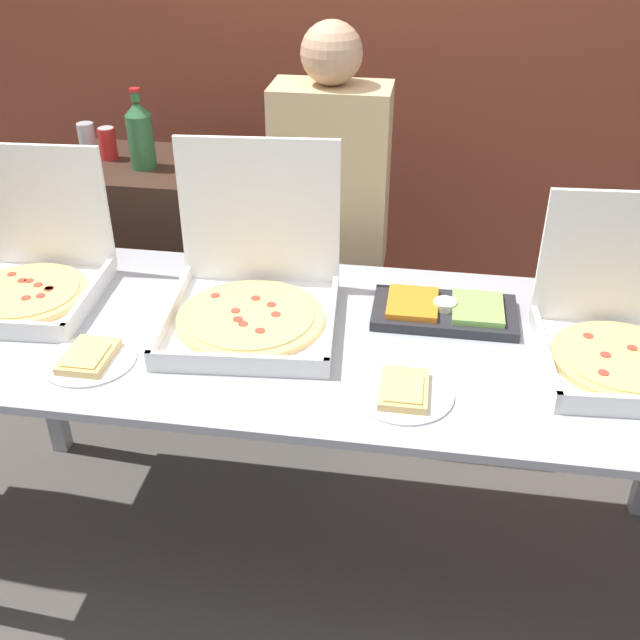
{
  "coord_description": "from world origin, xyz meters",
  "views": [
    {
      "loc": [
        0.27,
        -1.75,
        2.06
      ],
      "look_at": [
        0.0,
        0.0,
        0.96
      ],
      "focal_mm": 42.0,
      "sensor_mm": 36.0,
      "label": 1
    }
  ],
  "objects_px": {
    "paper_plate_front_center": "(404,391)",
    "pizza_box_near_right": "(621,335)",
    "paper_plate_front_left": "(89,358)",
    "soda_can_colored": "(108,143)",
    "person_guest_cap": "(330,245)",
    "soda_bottle": "(140,134)",
    "pizza_box_far_right": "(30,272)",
    "soda_can_silver": "(87,138)",
    "veggie_tray": "(444,311)",
    "pizza_box_far_left": "(253,291)"
  },
  "relations": [
    {
      "from": "pizza_box_near_right",
      "to": "soda_can_colored",
      "type": "height_order",
      "value": "pizza_box_near_right"
    },
    {
      "from": "pizza_box_far_left",
      "to": "paper_plate_front_center",
      "type": "height_order",
      "value": "pizza_box_far_left"
    },
    {
      "from": "pizza_box_far_right",
      "to": "soda_can_silver",
      "type": "relative_size",
      "value": 3.73
    },
    {
      "from": "paper_plate_front_left",
      "to": "soda_can_silver",
      "type": "xyz_separation_m",
      "value": [
        -0.49,
        1.18,
        0.19
      ]
    },
    {
      "from": "paper_plate_front_left",
      "to": "soda_bottle",
      "type": "height_order",
      "value": "soda_bottle"
    },
    {
      "from": "paper_plate_front_left",
      "to": "soda_can_silver",
      "type": "bearing_deg",
      "value": 112.56
    },
    {
      "from": "pizza_box_far_left",
      "to": "soda_can_colored",
      "type": "distance_m",
      "value": 1.15
    },
    {
      "from": "person_guest_cap",
      "to": "pizza_box_near_right",
      "type": "bearing_deg",
      "value": 141.79
    },
    {
      "from": "soda_can_colored",
      "to": "person_guest_cap",
      "type": "height_order",
      "value": "person_guest_cap"
    },
    {
      "from": "paper_plate_front_left",
      "to": "veggie_tray",
      "type": "distance_m",
      "value": 1.01
    },
    {
      "from": "pizza_box_far_left",
      "to": "veggie_tray",
      "type": "bearing_deg",
      "value": 3.3
    },
    {
      "from": "pizza_box_far_right",
      "to": "paper_plate_front_center",
      "type": "bearing_deg",
      "value": -19.69
    },
    {
      "from": "pizza_box_near_right",
      "to": "person_guest_cap",
      "type": "distance_m",
      "value": 1.12
    },
    {
      "from": "pizza_box_near_right",
      "to": "pizza_box_far_right",
      "type": "distance_m",
      "value": 1.71
    },
    {
      "from": "pizza_box_far_right",
      "to": "paper_plate_front_left",
      "type": "bearing_deg",
      "value": -48.6
    },
    {
      "from": "soda_bottle",
      "to": "soda_can_silver",
      "type": "bearing_deg",
      "value": 157.26
    },
    {
      "from": "paper_plate_front_left",
      "to": "veggie_tray",
      "type": "xyz_separation_m",
      "value": [
        0.94,
        0.38,
        0.01
      ]
    },
    {
      "from": "paper_plate_front_center",
      "to": "paper_plate_front_left",
      "type": "bearing_deg",
      "value": 178.89
    },
    {
      "from": "veggie_tray",
      "to": "soda_can_silver",
      "type": "relative_size",
      "value": 3.37
    },
    {
      "from": "pizza_box_near_right",
      "to": "paper_plate_front_left",
      "type": "bearing_deg",
      "value": -174.17
    },
    {
      "from": "pizza_box_near_right",
      "to": "paper_plate_front_center",
      "type": "distance_m",
      "value": 0.61
    },
    {
      "from": "pizza_box_near_right",
      "to": "pizza_box_far_right",
      "type": "xyz_separation_m",
      "value": [
        -1.71,
        0.09,
        0.0
      ]
    },
    {
      "from": "pizza_box_near_right",
      "to": "person_guest_cap",
      "type": "xyz_separation_m",
      "value": [
        -0.87,
        0.69,
        -0.13
      ]
    },
    {
      "from": "veggie_tray",
      "to": "person_guest_cap",
      "type": "height_order",
      "value": "person_guest_cap"
    },
    {
      "from": "soda_bottle",
      "to": "paper_plate_front_left",
      "type": "bearing_deg",
      "value": -78.35
    },
    {
      "from": "pizza_box_far_right",
      "to": "soda_bottle",
      "type": "bearing_deg",
      "value": 79.03
    },
    {
      "from": "veggie_tray",
      "to": "paper_plate_front_left",
      "type": "bearing_deg",
      "value": -158.12
    },
    {
      "from": "paper_plate_front_left",
      "to": "soda_bottle",
      "type": "xyz_separation_m",
      "value": [
        -0.22,
        1.07,
        0.26
      ]
    },
    {
      "from": "soda_bottle",
      "to": "person_guest_cap",
      "type": "relative_size",
      "value": 0.18
    },
    {
      "from": "pizza_box_near_right",
      "to": "veggie_tray",
      "type": "xyz_separation_m",
      "value": [
        -0.46,
        0.14,
        -0.05
      ]
    },
    {
      "from": "paper_plate_front_left",
      "to": "soda_can_colored",
      "type": "height_order",
      "value": "soda_can_colored"
    },
    {
      "from": "soda_bottle",
      "to": "veggie_tray",
      "type": "bearing_deg",
      "value": -31.03
    },
    {
      "from": "veggie_tray",
      "to": "soda_can_colored",
      "type": "distance_m",
      "value": 1.54
    },
    {
      "from": "paper_plate_front_left",
      "to": "person_guest_cap",
      "type": "relative_size",
      "value": 0.15
    },
    {
      "from": "pizza_box_far_right",
      "to": "paper_plate_front_left",
      "type": "distance_m",
      "value": 0.46
    },
    {
      "from": "soda_can_silver",
      "to": "soda_can_colored",
      "type": "distance_m",
      "value": 0.11
    },
    {
      "from": "veggie_tray",
      "to": "soda_can_silver",
      "type": "xyz_separation_m",
      "value": [
        -1.43,
        0.81,
        0.18
      ]
    },
    {
      "from": "paper_plate_front_center",
      "to": "veggie_tray",
      "type": "xyz_separation_m",
      "value": [
        0.09,
        0.39,
        0.01
      ]
    },
    {
      "from": "paper_plate_front_center",
      "to": "pizza_box_near_right",
      "type": "bearing_deg",
      "value": 24.21
    },
    {
      "from": "paper_plate_front_center",
      "to": "soda_can_colored",
      "type": "bearing_deg",
      "value": 136.71
    },
    {
      "from": "pizza_box_far_right",
      "to": "soda_bottle",
      "type": "distance_m",
      "value": 0.78
    },
    {
      "from": "pizza_box_far_left",
      "to": "soda_can_silver",
      "type": "distance_m",
      "value": 1.25
    },
    {
      "from": "paper_plate_front_center",
      "to": "veggie_tray",
      "type": "height_order",
      "value": "veggie_tray"
    },
    {
      "from": "soda_bottle",
      "to": "pizza_box_near_right",
      "type": "bearing_deg",
      "value": -27.43
    },
    {
      "from": "pizza_box_far_left",
      "to": "soda_can_colored",
      "type": "height_order",
      "value": "pizza_box_far_left"
    },
    {
      "from": "pizza_box_near_right",
      "to": "paper_plate_front_center",
      "type": "relative_size",
      "value": 1.8
    },
    {
      "from": "pizza_box_near_right",
      "to": "pizza_box_far_right",
      "type": "height_order",
      "value": "pizza_box_far_right"
    },
    {
      "from": "paper_plate_front_left",
      "to": "soda_can_colored",
      "type": "relative_size",
      "value": 2.0
    },
    {
      "from": "pizza_box_far_right",
      "to": "soda_bottle",
      "type": "xyz_separation_m",
      "value": [
        0.1,
        0.75,
        0.19
      ]
    },
    {
      "from": "person_guest_cap",
      "to": "veggie_tray",
      "type": "bearing_deg",
      "value": 127.31
    }
  ]
}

